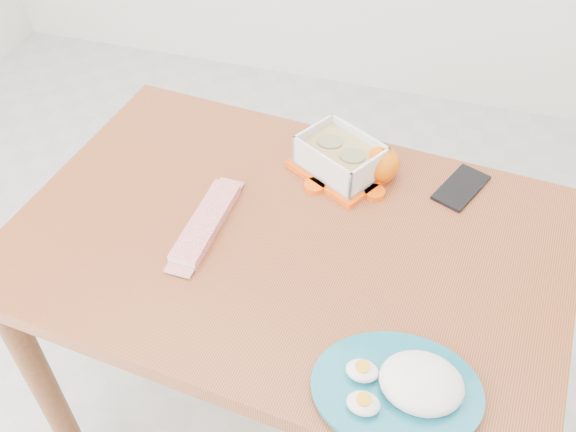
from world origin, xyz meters
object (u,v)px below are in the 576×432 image
(dining_table, at_px, (288,272))
(smartphone, at_px, (461,188))
(food_container, at_px, (340,158))
(rice_plate, at_px, (405,386))
(orange_fruit, at_px, (382,164))

(dining_table, bearing_deg, smartphone, 42.91)
(dining_table, height_order, food_container, food_container)
(dining_table, distance_m, rice_plate, 0.42)
(food_container, bearing_deg, smartphone, 34.17)
(orange_fruit, height_order, smartphone, orange_fruit)
(dining_table, distance_m, food_container, 0.28)
(orange_fruit, relative_size, smartphone, 0.56)
(food_container, relative_size, orange_fruit, 3.10)
(dining_table, height_order, smartphone, smartphone)
(food_container, distance_m, rice_plate, 0.55)
(food_container, relative_size, rice_plate, 0.78)
(food_container, distance_m, orange_fruit, 0.09)
(orange_fruit, distance_m, rice_plate, 0.53)
(food_container, xyz_separation_m, rice_plate, (0.23, -0.51, -0.02))
(orange_fruit, bearing_deg, smartphone, 4.25)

